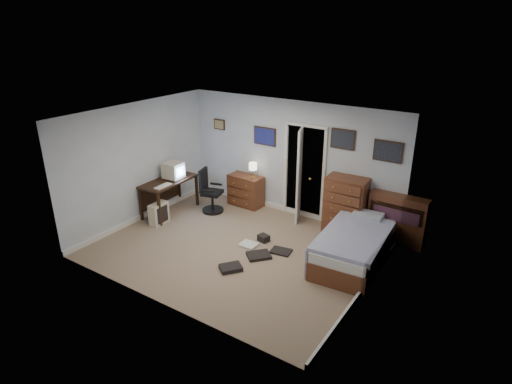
% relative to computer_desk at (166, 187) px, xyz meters
% --- Properties ---
extents(floor, '(5.00, 4.00, 0.02)m').
position_rel_computer_desk_xyz_m(floor, '(2.29, -0.51, -0.60)').
color(floor, gray).
rests_on(floor, ground).
extents(computer_desk, '(0.66, 1.35, 0.76)m').
position_rel_computer_desk_xyz_m(computer_desk, '(0.00, 0.00, 0.00)').
color(computer_desk, black).
rests_on(computer_desk, floor).
extents(crt_monitor, '(0.41, 0.38, 0.37)m').
position_rel_computer_desk_xyz_m(crt_monitor, '(0.11, 0.15, 0.36)').
color(crt_monitor, beige).
rests_on(crt_monitor, computer_desk).
extents(keyboard, '(0.17, 0.41, 0.02)m').
position_rel_computer_desk_xyz_m(keyboard, '(0.27, -0.35, 0.19)').
color(keyboard, beige).
rests_on(keyboard, computer_desk).
extents(pc_tower, '(0.23, 0.44, 0.46)m').
position_rel_computer_desk_xyz_m(pc_tower, '(0.29, -0.55, -0.36)').
color(pc_tower, beige).
rests_on(pc_tower, floor).
extents(office_chair, '(0.58, 0.58, 0.99)m').
position_rel_computer_desk_xyz_m(office_chair, '(0.80, 0.54, -0.20)').
color(office_chair, black).
rests_on(office_chair, floor).
extents(media_stack, '(0.18, 0.18, 0.88)m').
position_rel_computer_desk_xyz_m(media_stack, '(-0.03, 1.60, -0.14)').
color(media_stack, maroon).
rests_on(media_stack, floor).
extents(low_dresser, '(0.82, 0.45, 0.71)m').
position_rel_computer_desk_xyz_m(low_dresser, '(1.26, 1.27, -0.23)').
color(low_dresser, brown).
rests_on(low_dresser, floor).
extents(table_lamp, '(0.19, 0.19, 0.35)m').
position_rel_computer_desk_xyz_m(table_lamp, '(1.46, 1.27, 0.38)').
color(table_lamp, gold).
rests_on(table_lamp, low_dresser).
extents(doorway, '(0.96, 1.12, 2.05)m').
position_rel_computer_desk_xyz_m(doorway, '(2.64, 1.76, 0.42)').
color(doorway, black).
rests_on(doorway, floor).
extents(tall_dresser, '(0.81, 0.50, 1.17)m').
position_rel_computer_desk_xyz_m(tall_dresser, '(3.69, 1.24, -0.00)').
color(tall_dresser, brown).
rests_on(tall_dresser, floor).
extents(headboard_bookcase, '(1.09, 0.31, 0.98)m').
position_rel_computer_desk_xyz_m(headboard_bookcase, '(4.69, 1.35, -0.07)').
color(headboard_bookcase, brown).
rests_on(headboard_bookcase, floor).
extents(bed, '(1.18, 2.03, 0.65)m').
position_rel_computer_desk_xyz_m(bed, '(4.28, 0.25, -0.28)').
color(bed, brown).
rests_on(bed, floor).
extents(wall_posters, '(4.38, 0.04, 0.60)m').
position_rel_computer_desk_xyz_m(wall_posters, '(2.86, 1.47, 1.16)').
color(wall_posters, '#331E11').
rests_on(wall_posters, floor).
extents(floor_clutter, '(1.00, 1.51, 0.13)m').
position_rel_computer_desk_xyz_m(floor_clutter, '(2.69, -0.54, -0.55)').
color(floor_clutter, black).
rests_on(floor_clutter, floor).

